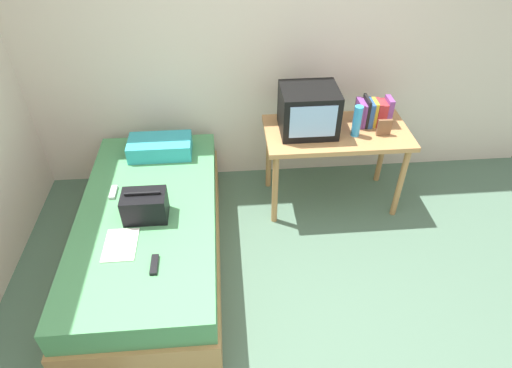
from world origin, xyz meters
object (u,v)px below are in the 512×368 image
Objects in this scene: pillow at (160,147)px; handbag at (145,206)px; tv at (309,110)px; bed at (152,235)px; book_row at (373,112)px; picture_frame at (384,128)px; magazine at (121,245)px; water_bottle at (357,121)px; desk at (336,140)px; remote_dark at (154,265)px; remote_silver at (113,192)px.

handbag is (-0.03, -0.77, 0.03)m from pillow.
tv reaches higher than handbag.
book_row is (1.79, 0.66, 0.59)m from bed.
handbag is at bearing -163.16° from picture_frame.
tv is at bearing 168.49° from picture_frame.
magazine is (-1.92, -0.99, -0.33)m from book_row.
water_bottle is 0.85× the size of handbag.
desk reaches higher than bed.
tv is at bearing 174.20° from desk.
remote_dark is at bearing -135.30° from tv.
book_row reaches higher than pillow.
tv reaches higher than picture_frame.
water_bottle is at bearing 176.05° from picture_frame.
water_bottle is 1.60m from pillow.
magazine is at bearing -118.66° from handbag.
pillow is 0.77m from handbag.
desk is 1.79m from remote_silver.
remote_dark is at bearing -144.88° from book_row.
magazine reaches higher than bed.
remote_silver is at bearing -165.39° from tv.
magazine is at bearing -75.78° from remote_silver.
tv is 0.38m from water_bottle.
desk is 0.26m from water_bottle.
magazine is 0.55m from remote_silver.
handbag is (-1.82, -0.55, -0.20)m from picture_frame.
remote_silver reaches higher than bed.
remote_dark is (0.24, -0.19, 0.01)m from magazine.
remote_silver is at bearing -171.23° from water_bottle.
magazine is (-1.96, -0.81, -0.29)m from picture_frame.
book_row is 0.91× the size of handbag.
water_bottle is 0.94× the size of book_row.
remote_silver is (-0.37, 0.73, 0.00)m from remote_dark.
remote_silver is at bearing 117.04° from remote_dark.
book_row is at bearing 12.37° from remote_silver.
remote_silver is (-0.26, 0.21, 0.26)m from bed.
remote_dark reaches higher than bed.
book_row is at bearing 5.95° from tv.
picture_frame reaches higher than bed.
pillow is (-1.78, 0.22, -0.23)m from picture_frame.
picture_frame reaches higher than desk.
magazine is (-1.74, -0.83, -0.35)m from water_bottle.
pillow is (-1.20, 0.10, -0.34)m from tv.
handbag is 1.03× the size of magazine.
picture_frame is 2.13m from remote_silver.
pillow is 1.77× the size of magazine.
handbag reaches higher than pillow.
remote_dark and remote_silver have the same top height.
bed is at bearing -154.29° from tv.
water_bottle is (0.12, -0.08, 0.22)m from desk.
remote_silver is (-2.10, -0.27, -0.29)m from picture_frame.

